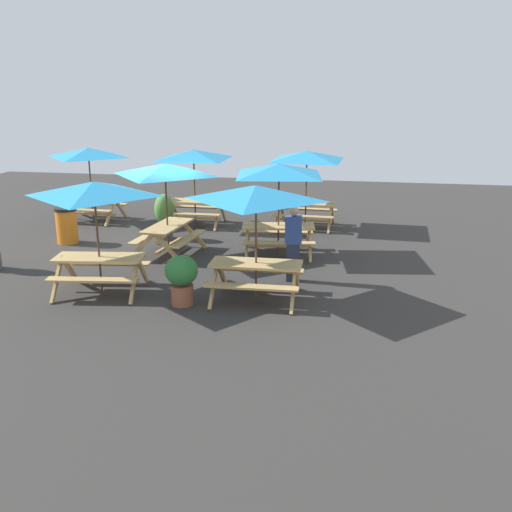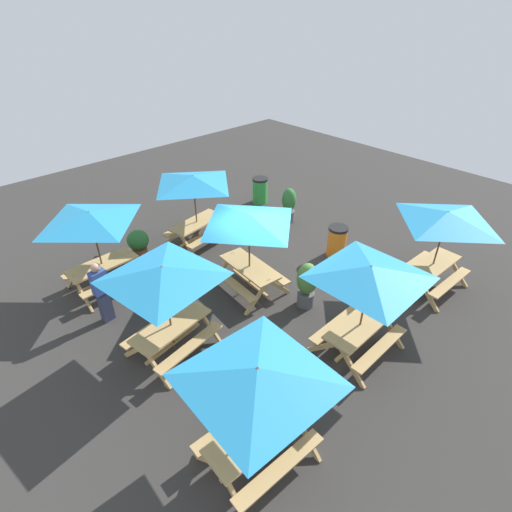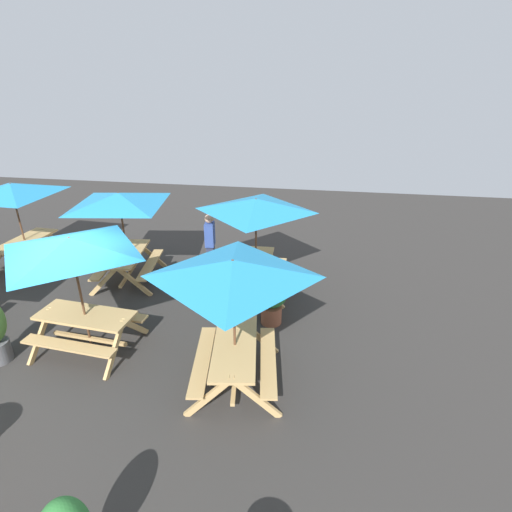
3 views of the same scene
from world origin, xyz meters
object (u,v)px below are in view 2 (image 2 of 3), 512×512
object	(u,v)px
picnic_table_2	(164,279)
potted_plant_1	(138,243)
person_standing	(102,291)
picnic_table_3	(369,279)
picnic_table_5	(249,225)
trash_bin_green	(260,190)
picnic_table_0	(445,223)
potted_plant_0	(289,204)
potted_plant_2	(307,283)
picnic_table_1	(91,223)
trash_bin_orange	(337,241)
picnic_table_6	(257,382)
picnic_table_4	(193,185)

from	to	relation	value
picnic_table_2	potted_plant_1	size ratio (longest dim) A/B	2.83
picnic_table_2	person_standing	world-z (taller)	picnic_table_2
picnic_table_3	picnic_table_5	distance (m)	3.29
trash_bin_green	potted_plant_1	size ratio (longest dim) A/B	0.99
picnic_table_0	potted_plant_1	xyz separation A→B (m)	(5.05, -6.57, -1.41)
picnic_table_3	potted_plant_0	bearing A→B (deg)	-123.64
picnic_table_5	trash_bin_green	xyz separation A→B (m)	(-3.98, -3.75, -1.49)
potted_plant_1	potted_plant_2	bearing A→B (deg)	112.94
picnic_table_3	trash_bin_green	distance (m)	8.09
picnic_table_1	trash_bin_green	bearing A→B (deg)	-173.13
potted_plant_0	potted_plant_2	bearing A→B (deg)	48.43
picnic_table_0	person_standing	xyz separation A→B (m)	(6.99, -4.76, -1.10)
picnic_table_0	trash_bin_orange	size ratio (longest dim) A/B	2.38
picnic_table_5	trash_bin_green	size ratio (longest dim) A/B	2.38
trash_bin_green	trash_bin_orange	distance (m)	4.40
picnic_table_2	potted_plant_0	size ratio (longest dim) A/B	2.26
trash_bin_green	person_standing	xyz separation A→B (m)	(7.33, 2.25, 0.39)
picnic_table_2	potted_plant_1	bearing A→B (deg)	-117.74
picnic_table_6	trash_bin_orange	size ratio (longest dim) A/B	2.88
picnic_table_0	picnic_table_2	world-z (taller)	same
picnic_table_1	picnic_table_3	size ratio (longest dim) A/B	0.83
picnic_table_5	picnic_table_1	bearing A→B (deg)	-129.80
picnic_table_1	picnic_table_6	distance (m)	6.37
trash_bin_green	potted_plant_2	bearing A→B (deg)	57.14
picnic_table_0	person_standing	distance (m)	8.52
picnic_table_0	picnic_table_3	bearing A→B (deg)	2.49
picnic_table_5	picnic_table_6	bearing A→B (deg)	-35.87
picnic_table_3	potted_plant_2	xyz separation A→B (m)	(-0.35, -1.81, -1.30)
picnic_table_2	potted_plant_2	world-z (taller)	picnic_table_2
potted_plant_1	potted_plant_2	world-z (taller)	potted_plant_2
picnic_table_2	trash_bin_orange	size ratio (longest dim) A/B	2.85
person_standing	picnic_table_5	bearing A→B (deg)	149.23
trash_bin_orange	person_standing	world-z (taller)	person_standing
trash_bin_green	picnic_table_3	bearing A→B (deg)	62.06
picnic_table_4	potted_plant_2	distance (m)	4.60
picnic_table_2	picnic_table_6	xyz separation A→B (m)	(0.37, 3.11, 0.00)
picnic_table_3	potted_plant_0	size ratio (longest dim) A/B	2.29
trash_bin_green	potted_plant_0	size ratio (longest dim) A/B	0.79
picnic_table_2	picnic_table_4	size ratio (longest dim) A/B	1.20
picnic_table_0	picnic_table_1	xyz separation A→B (m)	(6.41, -6.03, 0.00)
potted_plant_2	person_standing	distance (m)	4.95
picnic_table_1	potted_plant_1	bearing A→B (deg)	-159.54
picnic_table_1	trash_bin_orange	size ratio (longest dim) A/B	2.38
picnic_table_2	person_standing	bearing A→B (deg)	-81.32
picnic_table_6	trash_bin_orange	xyz separation A→B (m)	(-6.19, -3.04, -1.49)
picnic_table_5	trash_bin_orange	distance (m)	3.46
picnic_table_4	potted_plant_1	size ratio (longest dim) A/B	2.36
potted_plant_0	picnic_table_5	bearing A→B (deg)	28.26
picnic_table_2	picnic_table_5	size ratio (longest dim) A/B	1.20
picnic_table_0	picnic_table_5	bearing A→B (deg)	-39.72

